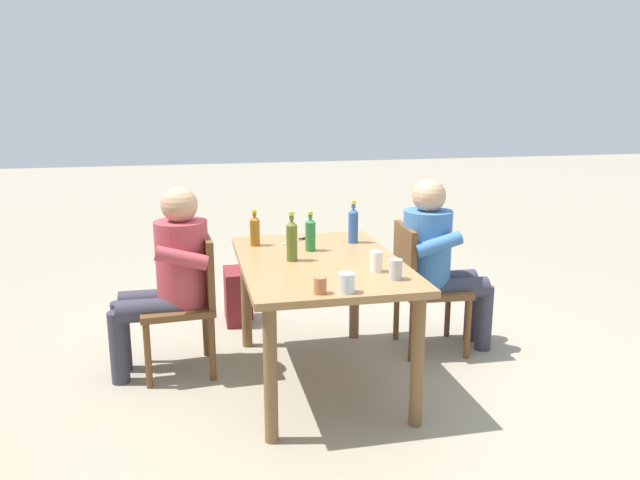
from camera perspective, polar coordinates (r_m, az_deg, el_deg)
ground_plane at (r=3.93m, az=0.00°, el=-12.68°), size 24.00×24.00×0.00m
dining_table at (r=3.68m, az=0.00°, el=-3.36°), size 1.41×0.93×0.77m
chair_far_right at (r=3.97m, az=-11.90°, el=-5.06°), size 0.47×0.47×0.87m
chair_near_right at (r=4.24m, az=9.24°, el=-3.72°), size 0.47×0.47×0.87m
person_in_white_shirt at (r=3.91m, az=-13.61°, el=-2.85°), size 0.47×0.61×1.18m
person_in_plaid_shirt at (r=4.23m, az=10.73°, el=-1.48°), size 0.47×0.61×1.18m
bottle_blue at (r=4.05m, az=3.06°, el=1.42°), size 0.06×0.06×0.28m
bottle_green at (r=3.84m, az=-0.89°, el=0.58°), size 0.06×0.06×0.25m
bottle_olive at (r=3.61m, az=-2.60°, el=0.04°), size 0.06×0.06×0.29m
bottle_amber at (r=3.99m, az=-5.99°, el=0.91°), size 0.06×0.06×0.23m
cup_white at (r=3.42m, az=5.18°, el=-1.98°), size 0.07×0.07×0.11m
cup_terracotta at (r=3.04m, az=0.01°, el=-4.18°), size 0.06×0.06×0.08m
cup_steel at (r=3.29m, az=6.95°, el=-2.69°), size 0.07×0.07×0.11m
cup_glass at (r=3.06m, az=2.42°, el=-3.94°), size 0.08×0.08×0.10m
table_knife at (r=4.11m, az=-2.14°, el=-0.04°), size 0.16×0.21×0.01m
backpack_by_near_side at (r=4.82m, az=-7.71°, el=-5.20°), size 0.33×0.20×0.41m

